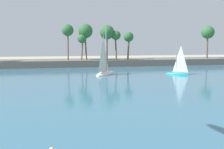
{
  "coord_description": "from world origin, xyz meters",
  "views": [
    {
      "loc": [
        -1.23,
        -2.32,
        6.24
      ],
      "look_at": [
        2.4,
        14.4,
        4.21
      ],
      "focal_mm": 41.67,
      "sensor_mm": 36.0,
      "label": 1
    }
  ],
  "objects": [
    {
      "name": "sailboat_toward_headland",
      "position": [
        8.42,
        48.61,
        0.96
      ],
      "size": [
        5.85,
        6.73,
        10.01
      ],
      "color": "white",
      "rests_on": "sea"
    },
    {
      "name": "palm_headland",
      "position": [
        -2.35,
        68.61,
        3.5
      ],
      "size": [
        111.61,
        6.57,
        13.4
      ],
      "color": "#605B54",
      "rests_on": "ground"
    },
    {
      "name": "sailboat_mid_bay",
      "position": [
        22.84,
        45.78,
        0.72
      ],
      "size": [
        4.78,
        4.46,
        7.3
      ],
      "color": "teal",
      "rests_on": "sea"
    },
    {
      "name": "sea",
      "position": [
        0.0,
        59.1,
        0.03
      ],
      "size": [
        220.0,
        99.13,
        0.06
      ],
      "primitive_type": "cube",
      "color": "#386B84",
      "rests_on": "ground"
    }
  ]
}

